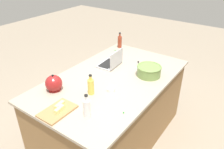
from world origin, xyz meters
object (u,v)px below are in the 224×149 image
butter_stick_left (60,105)px  kitchen_timer (138,64)px  ramekin_medium (118,54)px  bottle_oil (91,86)px  bottle_soy (120,42)px  butter_stick_right (59,109)px  cutting_board (58,111)px  mixing_bowl_large (149,71)px  ramekin_small (111,90)px  laptop (111,62)px  kettle (54,84)px  bottle_vinegar (87,108)px

butter_stick_left → kitchen_timer: size_ratio=1.43×
ramekin_medium → kitchen_timer: kitchen_timer is taller
kitchen_timer → bottle_oil: bearing=-6.7°
bottle_soy → butter_stick_right: bottle_soy is taller
butter_stick_left → cutting_board: bearing=23.0°
butter_stick_right → cutting_board: bearing=-76.0°
bottle_soy → butter_stick_right: (1.63, 0.42, -0.06)m
cutting_board → bottle_oil: bearing=171.4°
mixing_bowl_large → bottle_oil: size_ratio=1.29×
mixing_bowl_large → ramekin_medium: bearing=-113.5°
cutting_board → bottle_soy: bearing=-166.3°
bottle_soy → kitchen_timer: bottle_soy is taller
ramekin_small → mixing_bowl_large: bearing=162.5°
bottle_oil → butter_stick_right: bottle_oil is taller
bottle_oil → ramekin_medium: 1.02m
cutting_board → butter_stick_right: (-0.01, 0.02, 0.03)m
laptop → mixing_bowl_large: bearing=94.8°
kettle → butter_stick_right: size_ratio=1.94×
kettle → ramekin_medium: (-1.13, 0.05, -0.06)m
ramekin_medium → kitchen_timer: 0.44m
cutting_board → kitchen_timer: bearing=172.6°
kitchen_timer → bottle_soy: bearing=-126.7°
bottle_vinegar → ramekin_small: (-0.45, -0.06, -0.07)m
mixing_bowl_large → ramekin_small: size_ratio=3.52×
kettle → butter_stick_right: (0.23, 0.33, -0.04)m
ramekin_small → kitchen_timer: 0.66m
kettle → bottle_soy: bearing=-176.1°
bottle_vinegar → butter_stick_left: (0.06, -0.29, -0.06)m
laptop → cutting_board: size_ratio=0.98×
bottle_soy → ramekin_medium: size_ratio=2.54×
kettle → butter_stick_right: kettle is taller
cutting_board → butter_stick_left: size_ratio=3.03×
mixing_bowl_large → butter_stick_right: (1.09, -0.35, -0.03)m
mixing_bowl_large → butter_stick_left: 1.12m
kettle → ramekin_medium: size_ratio=2.31×
kettle → ramekin_small: (-0.32, 0.51, -0.06)m
ramekin_medium → bottle_vinegar: bearing=22.4°
ramekin_medium → butter_stick_right: bearing=11.5°
mixing_bowl_large → kettle: bearing=-38.1°
bottle_oil → bottle_vinegar: bearing=34.5°
bottle_vinegar → butter_stick_left: bearing=-78.8°
laptop → bottle_vinegar: (0.94, 0.41, 0.05)m
butter_stick_right → ramekin_small: 0.59m
ramekin_medium → mixing_bowl_large: bearing=66.5°
bottle_soy → mixing_bowl_large: bearing=55.0°
laptop → butter_stick_right: (1.05, 0.16, -0.01)m
bottle_soy → laptop: bearing=23.9°
ramekin_small → bottle_oil: bearing=-42.5°
laptop → cutting_board: bearing=7.6°
bottle_soy → cutting_board: (1.64, 0.40, -0.09)m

